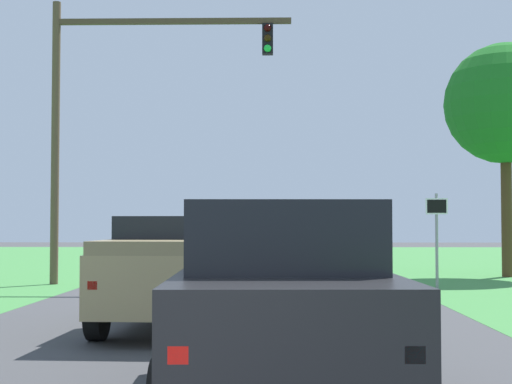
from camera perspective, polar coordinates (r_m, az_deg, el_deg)
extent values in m
plane|color=#424244|center=(13.90, -2.18, -9.68)|extent=(120.00, 120.00, 0.00)
cube|color=black|center=(7.47, 1.95, -9.47)|extent=(2.06, 4.61, 0.97)
cube|color=black|center=(7.64, 1.87, -3.28)|extent=(1.78, 2.87, 0.64)
cube|color=red|center=(5.26, -5.79, -11.93)|extent=(0.14, 0.06, 0.12)
cube|color=red|center=(5.35, 11.68, -11.73)|extent=(0.14, 0.06, 0.12)
cylinder|color=black|center=(8.95, -4.74, -11.40)|extent=(0.25, 0.73, 0.72)
cylinder|color=black|center=(9.02, 7.81, -11.32)|extent=(0.25, 0.73, 0.72)
cube|color=tan|center=(13.25, -5.68, -6.30)|extent=(2.23, 5.02, 0.92)
cube|color=black|center=(12.98, -5.84, -3.09)|extent=(1.86, 1.95, 0.57)
cube|color=#8F7D56|center=(11.72, -6.89, -4.06)|extent=(2.00, 1.96, 0.20)
cube|color=red|center=(11.05, -12.03, -6.80)|extent=(0.14, 0.07, 0.12)
cube|color=red|center=(10.72, -3.41, -6.98)|extent=(0.14, 0.07, 0.12)
cylinder|color=black|center=(14.97, -8.57, -7.59)|extent=(0.28, 0.81, 0.80)
cylinder|color=black|center=(14.68, -0.78, -7.72)|extent=(0.28, 0.81, 0.80)
cylinder|color=black|center=(12.01, -11.71, -8.86)|extent=(0.28, 0.81, 0.80)
cylinder|color=black|center=(11.65, -1.96, -9.12)|extent=(0.28, 0.81, 0.80)
cylinder|color=brown|center=(23.42, -14.68, 3.61)|extent=(0.24, 0.24, 8.36)
cube|color=#4C3D2B|center=(23.37, -6.14, 12.49)|extent=(6.97, 0.16, 0.16)
cube|color=black|center=(23.06, 0.87, 11.27)|extent=(0.32, 0.28, 0.90)
sphere|color=black|center=(22.98, 0.87, 12.09)|extent=(0.22, 0.22, 0.22)
sphere|color=black|center=(22.91, 0.87, 11.36)|extent=(0.22, 0.22, 0.22)
sphere|color=#1ED83F|center=(22.84, 0.87, 10.63)|extent=(0.22, 0.22, 0.22)
cylinder|color=gray|center=(21.54, 13.28, -3.57)|extent=(0.08, 0.08, 2.60)
cube|color=white|center=(21.51, 13.27, -1.04)|extent=(0.60, 0.03, 0.44)
cube|color=black|center=(21.49, 13.28, -1.04)|extent=(0.52, 0.01, 0.36)
cylinder|color=#4C351E|center=(26.96, 18.13, -1.46)|extent=(0.36, 0.36, 4.30)
sphere|color=#1D6E20|center=(27.26, 18.03, 6.28)|extent=(4.06, 4.06, 4.06)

